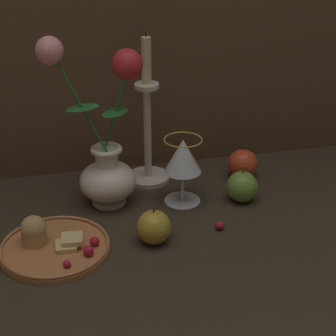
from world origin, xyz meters
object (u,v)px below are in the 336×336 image
at_px(vase, 106,155).
at_px(wine_glass, 183,158).
at_px(apple_at_table_edge, 243,164).
at_px(candlestick, 148,134).
at_px(apple_near_glass, 154,227).
at_px(apple_beside_vase, 242,187).
at_px(plate_with_pastries, 52,244).

distance_m(vase, wine_glass, 0.16).
bearing_deg(vase, apple_at_table_edge, 8.50).
relative_size(vase, candlestick, 1.07).
bearing_deg(apple_at_table_edge, apple_near_glass, -139.40).
relative_size(apple_near_glass, apple_at_table_edge, 0.97).
relative_size(candlestick, apple_beside_vase, 4.30).
height_order(candlestick, apple_near_glass, candlestick).
bearing_deg(wine_glass, apple_beside_vase, -11.69).
relative_size(apple_beside_vase, apple_at_table_edge, 0.98).
bearing_deg(vase, wine_glass, -10.80).
bearing_deg(apple_near_glass, vase, 111.28).
xyz_separation_m(plate_with_pastries, apple_beside_vase, (0.40, 0.10, 0.02)).
bearing_deg(candlestick, wine_glass, -65.07).
bearing_deg(apple_at_table_edge, vase, -171.50).
xyz_separation_m(apple_beside_vase, apple_at_table_edge, (0.04, 0.10, 0.00)).
height_order(vase, wine_glass, vase).
bearing_deg(wine_glass, apple_near_glass, -122.98).
height_order(vase, candlestick, vase).
bearing_deg(plate_with_pastries, apple_beside_vase, 13.76).
xyz_separation_m(candlestick, apple_near_glass, (-0.04, -0.25, -0.08)).
bearing_deg(wine_glass, apple_at_table_edge, 25.49).
distance_m(wine_glass, candlestick, 0.13).
bearing_deg(candlestick, apple_beside_vase, -38.14).
bearing_deg(plate_with_pastries, apple_near_glass, -4.16).
xyz_separation_m(wine_glass, apple_at_table_edge, (0.16, 0.08, -0.07)).
height_order(apple_beside_vase, apple_at_table_edge, apple_at_table_edge).
xyz_separation_m(vase, wine_glass, (0.16, -0.03, -0.01)).
bearing_deg(apple_beside_vase, vase, 168.80).
height_order(apple_near_glass, apple_at_table_edge, apple_at_table_edge).
relative_size(vase, apple_at_table_edge, 4.54).
distance_m(vase, apple_near_glass, 0.20).
bearing_deg(apple_at_table_edge, wine_glass, -154.51).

